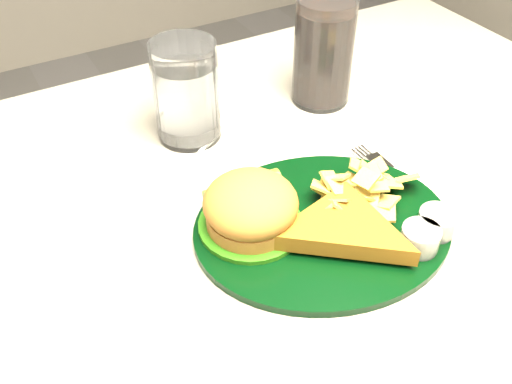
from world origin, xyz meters
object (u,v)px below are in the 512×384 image
dinner_plate (325,207)px  fork_napkin (412,195)px  water_glass (186,92)px  cola_glass (323,52)px

dinner_plate → fork_napkin: bearing=8.8°
dinner_plate → fork_napkin: dinner_plate is taller
dinner_plate → water_glass: water_glass is taller
dinner_plate → fork_napkin: size_ratio=1.88×
water_glass → dinner_plate: bearing=-77.3°
dinner_plate → cola_glass: 0.28m
dinner_plate → cola_glass: cola_glass is taller
dinner_plate → water_glass: bearing=116.0°
water_glass → fork_napkin: 0.31m
dinner_plate → cola_glass: size_ratio=1.90×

